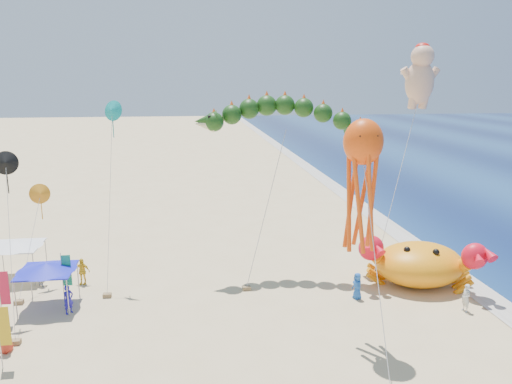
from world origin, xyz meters
TOP-DOWN VIEW (x-y plane):
  - ground at (0.00, 0.00)m, footprint 320.00×320.00m
  - foam_strip at (12.00, 0.00)m, footprint 320.00×320.00m
  - crab_inflatable at (8.71, 1.85)m, footprint 7.80×6.57m
  - dragon_kite at (0.39, 5.87)m, footprint 11.67×4.62m
  - cherub_kite at (10.30, 7.05)m, footprint 5.61×5.24m
  - octopus_kite at (2.35, -4.11)m, footprint 1.94×6.20m
  - canopy_blue at (-14.33, 1.75)m, footprint 3.33×3.33m
  - canopy_white at (-17.55, 6.54)m, footprint 3.46×3.46m
  - feather_flags at (-15.99, -0.17)m, footprint 7.25×7.06m
  - beachgoers at (-11.19, 1.62)m, footprint 30.09×9.27m
  - small_kites at (-15.46, 2.54)m, footprint 9.18×10.54m

SIDE VIEW (x-z plane):
  - ground at x=0.00m, z-range 0.00..0.00m
  - foam_strip at x=12.00m, z-range 0.01..0.01m
  - beachgoers at x=-11.19m, z-range -0.09..1.79m
  - crab_inflatable at x=8.71m, z-range -0.20..3.22m
  - feather_flags at x=-15.99m, z-range 0.41..3.61m
  - canopy_blue at x=-14.33m, z-range 1.09..3.79m
  - canopy_white at x=-17.55m, z-range 1.09..3.79m
  - small_kites at x=-15.46m, z-range 0.92..12.79m
  - octopus_kite at x=2.35m, z-range 2.90..14.20m
  - dragon_kite at x=0.39m, z-range 4.55..16.23m
  - cherub_kite at x=10.30m, z-range 5.63..21.22m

